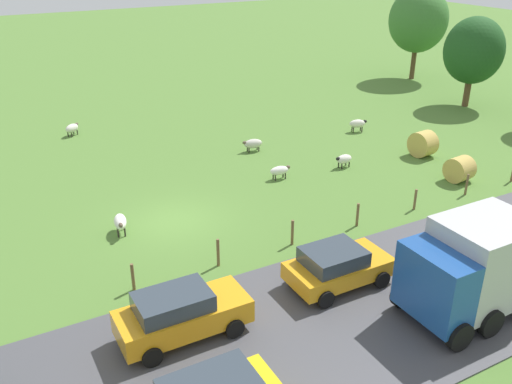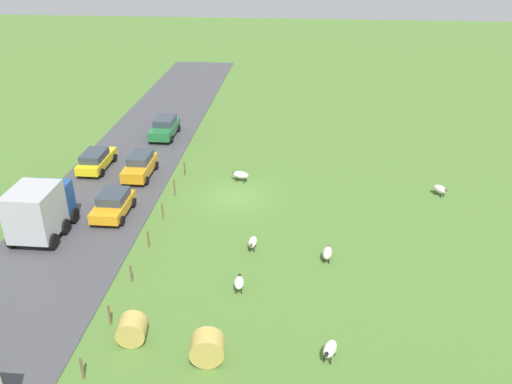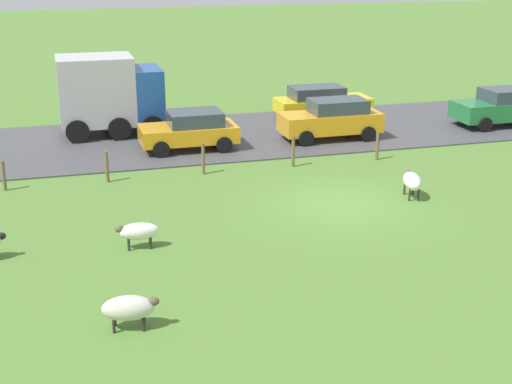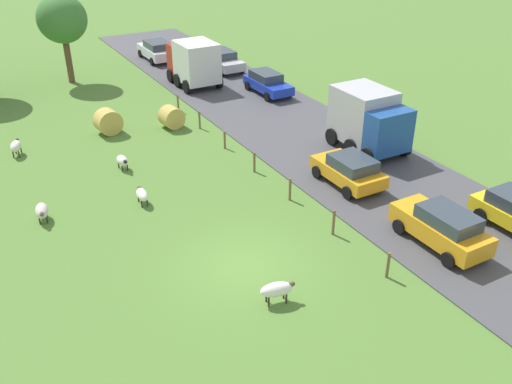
% 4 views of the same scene
% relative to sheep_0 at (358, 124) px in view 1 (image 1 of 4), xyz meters
% --- Properties ---
extents(ground_plane, '(160.00, 160.00, 0.00)m').
position_rel_sheep_0_xyz_m(ground_plane, '(6.01, -15.04, -0.57)').
color(ground_plane, '#517A33').
extents(road_strip, '(8.00, 80.00, 0.06)m').
position_rel_sheep_0_xyz_m(road_strip, '(15.36, -15.04, -0.54)').
color(road_strip, '#47474C').
rests_on(road_strip, ground_plane).
extents(sheep_0, '(0.86, 1.21, 0.84)m').
position_rel_sheep_0_xyz_m(sheep_0, '(0.00, 0.00, 0.00)').
color(sheep_0, silver).
rests_on(sheep_0, ground_plane).
extents(sheep_1, '(1.33, 0.77, 0.83)m').
position_rel_sheep_0_xyz_m(sheep_1, '(5.97, -17.53, -0.00)').
color(sheep_1, white).
rests_on(sheep_1, ground_plane).
extents(sheep_2, '(0.56, 1.08, 0.74)m').
position_rel_sheep_0_xyz_m(sheep_2, '(4.52, -4.51, -0.08)').
color(sheep_2, silver).
rests_on(sheep_2, ground_plane).
extents(sheep_3, '(1.06, 1.13, 0.77)m').
position_rel_sheep_0_xyz_m(sheep_3, '(-8.24, -16.57, -0.07)').
color(sheep_3, silver).
rests_on(sheep_3, ground_plane).
extents(sheep_4, '(0.54, 1.19, 0.72)m').
position_rel_sheep_0_xyz_m(sheep_4, '(4.20, -8.47, -0.08)').
color(sheep_4, white).
rests_on(sheep_4, ground_plane).
extents(sheep_5, '(0.71, 1.27, 0.76)m').
position_rel_sheep_0_xyz_m(sheep_5, '(-0.12, -7.74, -0.08)').
color(sheep_5, beige).
rests_on(sheep_5, ground_plane).
extents(hay_bale_0, '(1.45, 1.26, 1.32)m').
position_rel_sheep_0_xyz_m(hay_bale_0, '(8.93, -0.35, 0.09)').
color(hay_bale_0, tan).
rests_on(hay_bale_0, ground_plane).
extents(hay_bale_1, '(1.61, 1.22, 1.49)m').
position_rel_sheep_0_xyz_m(hay_bale_1, '(5.29, 0.58, 0.18)').
color(hay_bale_1, tan).
rests_on(hay_bale_1, ground_plane).
extents(tree_0, '(5.06, 5.06, 7.93)m').
position_rel_sheep_0_xyz_m(tree_0, '(-9.53, 13.67, 4.56)').
color(tree_0, brown).
rests_on(tree_0, ground_plane).
extents(tree_1, '(4.30, 4.30, 6.56)m').
position_rel_sheep_0_xyz_m(tree_1, '(-0.94, 11.02, 3.57)').
color(tree_1, brown).
rests_on(tree_1, ground_plane).
extents(fence_post_0, '(0.12, 0.12, 1.10)m').
position_rel_sheep_0_xyz_m(fence_post_0, '(10.33, -18.33, -0.02)').
color(fence_post_0, brown).
rests_on(fence_post_0, ground_plane).
extents(fence_post_1, '(0.12, 0.12, 1.18)m').
position_rel_sheep_0_xyz_m(fence_post_1, '(10.33, -14.94, 0.02)').
color(fence_post_1, brown).
rests_on(fence_post_1, ground_plane).
extents(fence_post_2, '(0.12, 0.12, 1.13)m').
position_rel_sheep_0_xyz_m(fence_post_2, '(10.33, -11.54, 0.00)').
color(fence_post_2, brown).
rests_on(fence_post_2, ground_plane).
extents(fence_post_3, '(0.12, 0.12, 1.10)m').
position_rel_sheep_0_xyz_m(fence_post_3, '(10.33, -8.15, -0.02)').
color(fence_post_3, brown).
rests_on(fence_post_3, ground_plane).
extents(fence_post_4, '(0.12, 0.12, 1.03)m').
position_rel_sheep_0_xyz_m(fence_post_4, '(10.33, -4.75, -0.05)').
color(fence_post_4, brown).
rests_on(fence_post_4, ground_plane).
extents(fence_post_5, '(0.12, 0.12, 1.10)m').
position_rel_sheep_0_xyz_m(fence_post_5, '(10.33, -1.35, -0.02)').
color(fence_post_5, brown).
rests_on(fence_post_5, ground_plane).
extents(truck_0, '(2.81, 4.33, 3.35)m').
position_rel_sheep_0_xyz_m(truck_0, '(17.07, -8.85, 1.27)').
color(truck_0, '#1E4C99').
rests_on(truck_0, road_strip).
extents(car_4, '(1.93, 4.21, 1.67)m').
position_rel_sheep_0_xyz_m(car_4, '(13.61, -17.76, 0.36)').
color(car_4, orange).
rests_on(car_4, road_strip).
extents(car_5, '(2.12, 3.83, 1.52)m').
position_rel_sheep_0_xyz_m(car_5, '(13.64, -11.71, 0.29)').
color(car_5, orange).
rests_on(car_5, road_strip).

